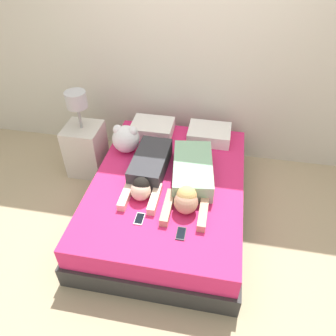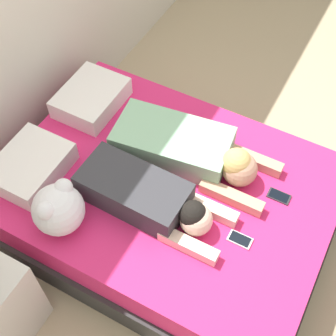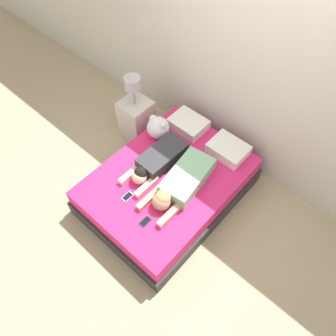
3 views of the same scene
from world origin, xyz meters
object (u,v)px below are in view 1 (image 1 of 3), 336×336
object	(u,v)px
bed	(168,197)
cell_phone_left	(140,219)
pillow_head_left	(152,128)
person_right	(191,178)
plush_toy	(126,138)
cell_phone_right	(181,233)
pillow_head_right	(209,134)
nightstand	(85,146)
person_left	(148,170)

from	to	relation	value
bed	cell_phone_left	xyz separation A→B (m)	(-0.14, -0.52, 0.23)
pillow_head_left	person_right	distance (m)	0.95
bed	plush_toy	distance (m)	0.74
cell_phone_right	plush_toy	distance (m)	1.24
person_right	plush_toy	bearing A→B (deg)	150.00
cell_phone_right	plush_toy	xyz separation A→B (m)	(-0.73, 0.99, 0.14)
plush_toy	bed	bearing A→B (deg)	-36.95
pillow_head_right	cell_phone_right	distance (m)	1.36
cell_phone_left	plush_toy	xyz separation A→B (m)	(-0.37, 0.90, 0.14)
pillow_head_left	cell_phone_left	bearing A→B (deg)	-82.21
person_right	cell_phone_left	world-z (taller)	person_right
pillow_head_right	cell_phone_left	size ratio (longest dim) A/B	3.47
pillow_head_right	person_right	size ratio (longest dim) A/B	0.45
person_right	pillow_head_right	bearing A→B (deg)	82.86
bed	nightstand	xyz separation A→B (m)	(-1.04, 0.50, 0.13)
person_right	cell_phone_left	bearing A→B (deg)	-126.91
person_right	cell_phone_right	world-z (taller)	person_right
pillow_head_right	nightstand	size ratio (longest dim) A/B	0.45
pillow_head_left	pillow_head_right	world-z (taller)	same
person_right	bed	bearing A→B (deg)	170.43
person_left	nightstand	bearing A→B (deg)	149.84
pillow_head_left	nightstand	bearing A→B (deg)	-161.61
cell_phone_left	cell_phone_right	bearing A→B (deg)	-13.59
cell_phone_right	nightstand	bearing A→B (deg)	138.65
pillow_head_right	person_left	size ratio (longest dim) A/B	0.51
bed	person_left	xyz separation A→B (m)	(-0.19, 0.01, 0.32)
cell_phone_left	cell_phone_right	size ratio (longest dim) A/B	1.00
pillow_head_left	cell_phone_right	world-z (taller)	pillow_head_left
cell_phone_left	bed	bearing A→B (deg)	74.53
pillow_head_right	cell_phone_right	bearing A→B (deg)	-94.10
cell_phone_right	cell_phone_left	bearing A→B (deg)	166.41
bed	nightstand	world-z (taller)	nightstand
pillow_head_left	cell_phone_left	world-z (taller)	pillow_head_left
pillow_head_right	bed	bearing A→B (deg)	-113.02
person_left	cell_phone_right	world-z (taller)	person_left
pillow_head_left	plush_toy	xyz separation A→B (m)	(-0.19, -0.36, 0.08)
bed	plush_toy	xyz separation A→B (m)	(-0.51, 0.38, 0.38)
bed	person_right	distance (m)	0.39
pillow_head_right	cell_phone_right	world-z (taller)	pillow_head_right
pillow_head_left	nightstand	distance (m)	0.78
person_right	cell_phone_right	distance (m)	0.58
person_right	nightstand	distance (m)	1.38
person_left	cell_phone_left	size ratio (longest dim) A/B	6.79
person_left	cell_phone_right	size ratio (longest dim) A/B	6.79
pillow_head_left	person_left	bearing A→B (deg)	-80.37
pillow_head_right	plush_toy	world-z (taller)	plush_toy
cell_phone_right	pillow_head_left	bearing A→B (deg)	111.63
pillow_head_left	bed	bearing A→B (deg)	-66.98
bed	pillow_head_left	bearing A→B (deg)	113.02
pillow_head_left	pillow_head_right	size ratio (longest dim) A/B	1.00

